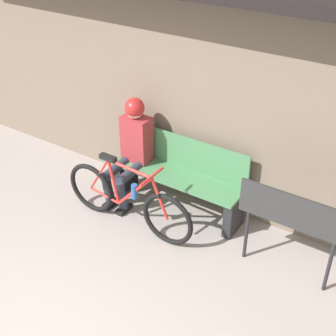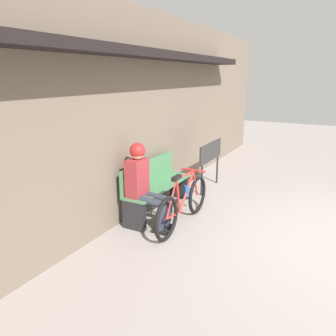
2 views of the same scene
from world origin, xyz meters
name	(u,v)px [view 2 (image 2 of 2)]	position (x,y,z in m)	size (l,w,h in m)	color
ground_plane	(329,244)	(0.00, 0.00, 0.00)	(24.00, 24.00, 0.00)	gray
storefront_wall	(143,109)	(0.00, 2.92, 1.66)	(12.00, 0.56, 3.20)	#756656
park_bench_near	(157,188)	(-0.11, 2.62, 0.41)	(1.59, 0.42, 0.87)	#477F51
bicycle	(183,204)	(-0.40, 2.00, 0.34)	(1.68, 0.40, 0.84)	black
person_seated	(143,180)	(-0.70, 2.51, 0.73)	(0.34, 0.66, 1.27)	#2D3342
signboard	(211,154)	(1.35, 2.25, 0.71)	(1.05, 0.04, 0.94)	#232326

